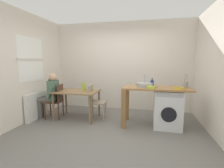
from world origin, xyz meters
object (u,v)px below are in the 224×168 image
at_px(vase, 84,86).
at_px(washing_machine, 167,109).
at_px(chair_opposite, 95,100).
at_px(seated_person, 50,93).
at_px(bottle_tall_green, 152,83).
at_px(mixing_bowl, 151,87).
at_px(utensil_crock, 186,85).
at_px(chair_person_seat, 57,99).
at_px(colander, 179,88).
at_px(dining_table, 77,94).

bearing_deg(vase, washing_machine, -5.18).
height_order(chair_opposite, seated_person, seated_person).
distance_m(bottle_tall_green, mixing_bowl, 0.29).
height_order(mixing_bowl, utensil_crock, utensil_crock).
bearing_deg(utensil_crock, chair_person_seat, -179.13).
relative_size(colander, vase, 0.94).
height_order(washing_machine, vase, vase).
distance_m(seated_person, mixing_bowl, 2.59).
bearing_deg(bottle_tall_green, dining_table, 179.92).
height_order(washing_machine, utensil_crock, utensil_crock).
bearing_deg(washing_machine, colander, -49.26).
bearing_deg(chair_person_seat, vase, -85.74).
bearing_deg(chair_opposite, seated_person, -88.33).
distance_m(chair_opposite, seated_person, 1.20).
xyz_separation_m(washing_machine, mixing_bowl, (-0.38, -0.20, 0.52)).
bearing_deg(washing_machine, dining_table, 177.70).
height_order(seated_person, utensil_crock, utensil_crock).
bearing_deg(dining_table, seated_person, -170.65).
bearing_deg(mixing_bowl, chair_person_seat, 175.22).
distance_m(seated_person, bottle_tall_green, 2.63).
height_order(chair_opposite, mixing_bowl, mixing_bowl).
bearing_deg(chair_opposite, mixing_bowl, 70.67).
height_order(utensil_crock, vase, utensil_crock).
height_order(dining_table, chair_opposite, chair_opposite).
height_order(seated_person, mixing_bowl, seated_person).
bearing_deg(bottle_tall_green, colander, -29.48).
distance_m(washing_machine, utensil_crock, 0.67).
xyz_separation_m(bottle_tall_green, vase, (-1.75, 0.10, -0.16)).
bearing_deg(colander, mixing_bowl, 177.99).
distance_m(chair_person_seat, colander, 3.03).
bearing_deg(seated_person, dining_table, -91.35).
distance_m(chair_opposite, bottle_tall_green, 1.51).
xyz_separation_m(dining_table, mixing_bowl, (1.87, -0.29, 0.30)).
height_order(dining_table, colander, colander).
distance_m(seated_person, utensil_crock, 3.34).
xyz_separation_m(seated_person, vase, (0.86, 0.22, 0.17)).
xyz_separation_m(seated_person, utensil_crock, (3.32, 0.08, 0.32)).
relative_size(seated_person, colander, 6.00).
height_order(chair_person_seat, seated_person, seated_person).
xyz_separation_m(dining_table, bottle_tall_green, (1.90, -0.00, 0.37)).
xyz_separation_m(bottle_tall_green, mixing_bowl, (-0.03, -0.29, -0.06)).
distance_m(seated_person, vase, 0.90).
relative_size(seated_person, mixing_bowl, 6.63).
xyz_separation_m(washing_machine, bottle_tall_green, (-0.35, 0.09, 0.58)).
bearing_deg(bottle_tall_green, chair_person_seat, -178.04).
distance_m(washing_machine, bottle_tall_green, 0.68).
xyz_separation_m(chair_person_seat, washing_machine, (2.80, -0.00, -0.08)).
xyz_separation_m(seated_person, washing_machine, (2.96, 0.03, -0.24)).
bearing_deg(chair_person_seat, dining_table, -91.74).
distance_m(chair_person_seat, vase, 0.80).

